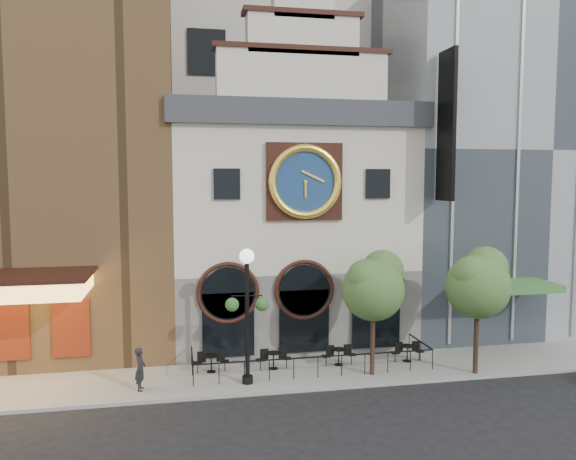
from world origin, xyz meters
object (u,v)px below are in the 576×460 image
Objects in this scene: bistro_0 at (211,362)px; tree_right at (479,281)px; tree_left at (374,284)px; bistro_1 at (274,359)px; bistro_3 at (407,352)px; lamppost at (247,301)px; pedestrian at (140,369)px; bistro_2 at (339,355)px.

bistro_0 is 12.25m from tree_right.
tree_left reaches higher than bistro_0.
bistro_1 and bistro_3 have the same top height.
lamppost is at bearing 176.16° from tree_right.
bistro_1 is 0.90× the size of pedestrian.
tree_right reaches higher than bistro_0.
bistro_0 is 2.78m from bistro_1.
bistro_2 is 0.28× the size of lamppost.
bistro_1 is 3.67m from lamppost.
bistro_3 is at bearing 31.19° from tree_left.
pedestrian is at bearing -173.36° from lamppost.
tree_right is (10.05, -0.67, 0.58)m from lamppost.
tree_right reaches higher than tree_left.
tree_left is (9.88, -0.02, 3.10)m from pedestrian.
tree_left is at bearing 8.00° from lamppost.
bistro_2 is at bearing 26.09° from lamppost.
tree_left is at bearing -148.81° from bistro_3.
pedestrian is 14.77m from tree_right.
tree_left is (6.95, -1.61, 3.52)m from bistro_0.
bistro_0 is 3.74m from lamppost.
bistro_3 is at bearing -1.92° from bistro_0.
bistro_0 is at bearing -56.31° from pedestrian.
tree_left is at bearing -13.05° from bistro_0.
bistro_2 is (5.81, -0.18, 0.00)m from bistro_0.
pedestrian is 0.31× the size of lamppost.
bistro_0 is 9.11m from bistro_3.
pedestrian is at bearing 179.90° from tree_left.
bistro_1 is 5.91m from pedestrian.
bistro_3 is at bearing -2.17° from bistro_2.
lamppost is at bearing -131.78° from bistro_1.
lamppost is at bearing -170.02° from bistro_3.
bistro_2 is at bearing -75.62° from pedestrian.
pedestrian reaches higher than bistro_0.
tree_left is 0.97× the size of tree_right.
pedestrian reaches higher than bistro_3.
bistro_1 is 5.65m from tree_left.
pedestrian is 0.32× the size of tree_right.
tree_left is at bearing -51.48° from bistro_2.
bistro_0 is at bearing 177.27° from bistro_1.
tree_right is at bearing -20.83° from bistro_2.
pedestrian is at bearing -173.90° from bistro_3.
bistro_2 is at bearing -1.78° from bistro_0.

